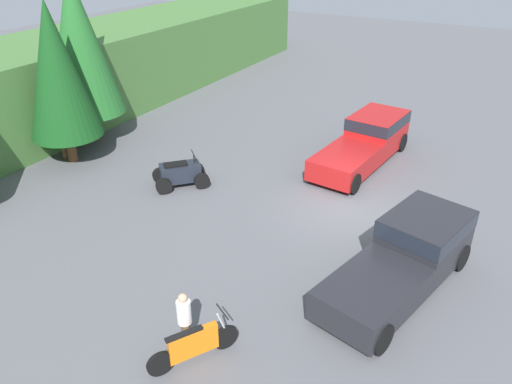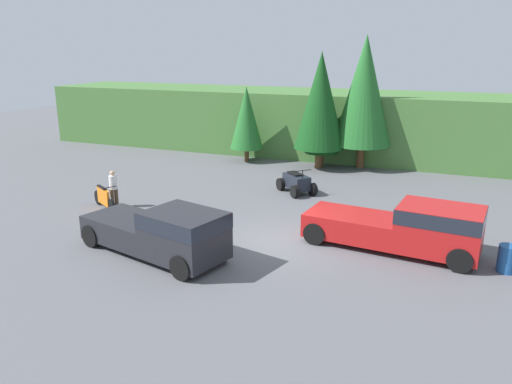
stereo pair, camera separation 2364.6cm
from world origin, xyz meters
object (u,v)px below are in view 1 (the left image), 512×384
pickup_truck_red (367,140)px  steel_barrel (397,129)px  quad_atv (180,174)px  pickup_truck_second (408,254)px  dirt_bike (194,345)px  rider_person (185,319)px

pickup_truck_red → steel_barrel: pickup_truck_red is taller
quad_atv → steel_barrel: bearing=9.2°
pickup_truck_red → quad_atv: size_ratio=2.64×
pickup_truck_second → dirt_bike: (-5.27, 3.52, -0.45)m
pickup_truck_red → pickup_truck_second: bearing=-148.3°
pickup_truck_red → rider_person: size_ratio=3.71×
quad_atv → rider_person: rider_person is taller
rider_person → steel_barrel: (15.59, -0.86, -0.45)m
steel_barrel → dirt_bike: bearing=178.3°
rider_person → steel_barrel: 15.62m
pickup_truck_second → rider_person: 6.37m
pickup_truck_second → rider_person: size_ratio=3.52×
pickup_truck_second → rider_person: bearing=156.5°
pickup_truck_second → dirt_bike: bearing=160.5°
rider_person → pickup_truck_red: bearing=40.1°
pickup_truck_red → steel_barrel: (3.08, -0.50, -0.49)m
quad_atv → steel_barrel: quad_atv is taller
pickup_truck_second → steel_barrel: 11.00m
pickup_truck_second → rider_person: (-5.04, 3.91, -0.04)m
pickup_truck_second → steel_barrel: pickup_truck_second is taller
pickup_truck_red → dirt_bike: bearing=-173.6°
quad_atv → rider_person: bearing=-99.2°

